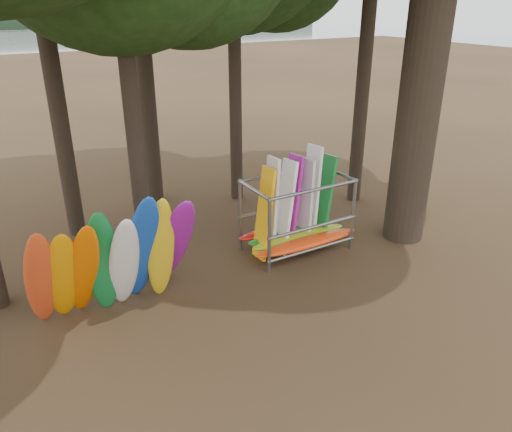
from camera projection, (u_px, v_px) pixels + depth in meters
ground at (273, 297)px, 11.60m from camera, size 120.00×120.00×0.00m
lake at (5, 55)px, 59.00m from camera, size 160.00×160.00×0.00m
kayak_row at (117, 261)px, 10.42m from camera, size 3.55×2.15×3.10m
storage_rack at (296, 217)px, 13.47m from camera, size 3.23×1.62×2.77m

